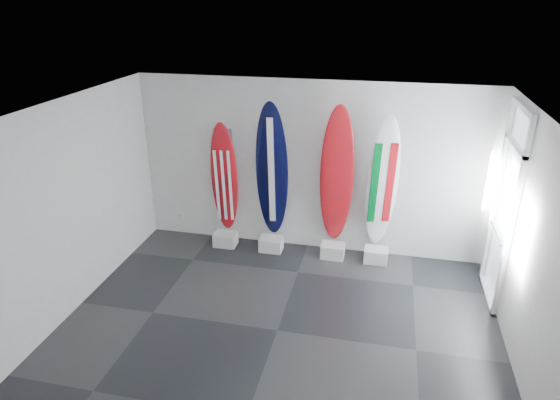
% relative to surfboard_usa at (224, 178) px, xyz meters
% --- Properties ---
extents(floor, '(6.00, 6.00, 0.00)m').
position_rel_surfboard_usa_xyz_m(floor, '(1.47, -2.28, -1.28)').
color(floor, black).
rests_on(floor, ground).
extents(ceiling, '(6.00, 6.00, 0.00)m').
position_rel_surfboard_usa_xyz_m(ceiling, '(1.47, -2.28, 1.72)').
color(ceiling, white).
rests_on(ceiling, wall_back).
extents(wall_back, '(6.00, 0.00, 6.00)m').
position_rel_surfboard_usa_xyz_m(wall_back, '(1.47, 0.22, 0.22)').
color(wall_back, silver).
rests_on(wall_back, ground).
extents(wall_front, '(6.00, 0.00, 6.00)m').
position_rel_surfboard_usa_xyz_m(wall_front, '(1.47, -4.78, 0.22)').
color(wall_front, silver).
rests_on(wall_front, ground).
extents(wall_left, '(0.00, 5.00, 5.00)m').
position_rel_surfboard_usa_xyz_m(wall_left, '(-1.53, -2.28, 0.22)').
color(wall_left, silver).
rests_on(wall_left, ground).
extents(wall_right, '(0.00, 5.00, 5.00)m').
position_rel_surfboard_usa_xyz_m(wall_right, '(4.47, -2.28, 0.22)').
color(wall_right, silver).
rests_on(wall_right, ground).
extents(display_block_usa, '(0.40, 0.30, 0.24)m').
position_rel_surfboard_usa_xyz_m(display_block_usa, '(0.00, -0.10, -1.16)').
color(display_block_usa, silver).
rests_on(display_block_usa, floor).
extents(surfboard_usa, '(0.51, 0.37, 2.08)m').
position_rel_surfboard_usa_xyz_m(surfboard_usa, '(0.00, 0.00, 0.00)').
color(surfboard_usa, '#9F1017').
rests_on(surfboard_usa, display_block_usa).
extents(display_block_navy, '(0.40, 0.30, 0.24)m').
position_rel_surfboard_usa_xyz_m(display_block_navy, '(0.86, -0.10, -1.16)').
color(display_block_navy, silver).
rests_on(display_block_navy, floor).
extents(surfboard_navy, '(0.56, 0.34, 2.46)m').
position_rel_surfboard_usa_xyz_m(surfboard_navy, '(0.86, 0.00, 0.19)').
color(surfboard_navy, black).
rests_on(surfboard_navy, display_block_navy).
extents(display_block_swiss, '(0.40, 0.30, 0.24)m').
position_rel_surfboard_usa_xyz_m(display_block_swiss, '(1.96, -0.10, -1.16)').
color(display_block_swiss, silver).
rests_on(display_block_swiss, floor).
extents(surfboard_swiss, '(0.59, 0.39, 2.47)m').
position_rel_surfboard_usa_xyz_m(surfboard_swiss, '(1.96, 0.00, 0.19)').
color(surfboard_swiss, '#9F1017').
rests_on(surfboard_swiss, display_block_swiss).
extents(display_block_italy, '(0.40, 0.30, 0.24)m').
position_rel_surfboard_usa_xyz_m(display_block_italy, '(2.71, -0.10, -1.16)').
color(display_block_italy, silver).
rests_on(display_block_italy, floor).
extents(surfboard_italy, '(0.60, 0.48, 2.34)m').
position_rel_surfboard_usa_xyz_m(surfboard_italy, '(2.71, 0.00, 0.13)').
color(surfboard_italy, white).
rests_on(surfboard_italy, display_block_italy).
extents(wall_outlet, '(0.09, 0.02, 0.13)m').
position_rel_surfboard_usa_xyz_m(wall_outlet, '(-0.98, 0.20, -0.93)').
color(wall_outlet, silver).
rests_on(wall_outlet, wall_back).
extents(glass_door, '(0.12, 1.16, 2.85)m').
position_rel_surfboard_usa_xyz_m(glass_door, '(4.44, -0.73, 0.15)').
color(glass_door, white).
rests_on(glass_door, floor).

